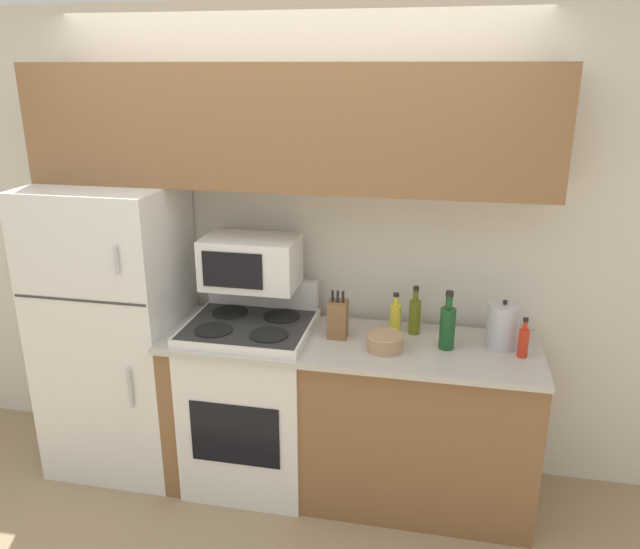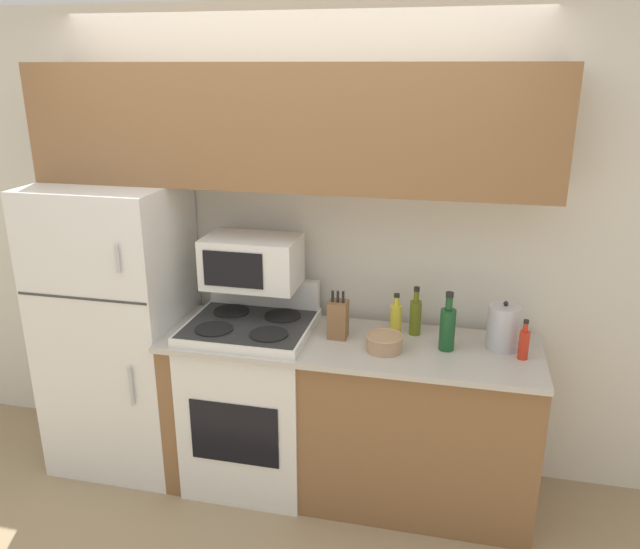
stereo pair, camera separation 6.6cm
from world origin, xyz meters
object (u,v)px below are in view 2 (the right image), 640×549
(bottle_olive_oil, at_px, (415,316))
(microwave, at_px, (252,262))
(kettle, at_px, (504,327))
(knife_block, at_px, (338,319))
(bottle_cooking_spray, at_px, (396,318))
(bowl, at_px, (384,342))
(refrigerator, at_px, (119,328))
(bottle_hot_sauce, at_px, (524,344))
(stove, at_px, (252,400))
(bottle_wine_green, at_px, (447,327))

(bottle_olive_oil, bearing_deg, microwave, -177.64)
(bottle_olive_oil, height_order, kettle, bottle_olive_oil)
(knife_block, bearing_deg, bottle_cooking_spray, 21.55)
(knife_block, height_order, bowl, knife_block)
(bottle_olive_oil, bearing_deg, refrigerator, -175.85)
(refrigerator, xyz_separation_m, bottle_hot_sauce, (2.18, -0.05, 0.16))
(bowl, bearing_deg, refrigerator, 175.75)
(refrigerator, bearing_deg, knife_block, -0.20)
(bowl, bearing_deg, bottle_hot_sauce, 5.09)
(kettle, bearing_deg, refrigerator, -178.75)
(knife_block, distance_m, bottle_olive_oil, 0.40)
(stove, xyz_separation_m, kettle, (1.29, 0.08, 0.52))
(bottle_olive_oil, bearing_deg, bottle_wine_green, -42.06)
(microwave, xyz_separation_m, bowl, (0.74, -0.20, -0.30))
(bowl, distance_m, bottle_wine_green, 0.32)
(knife_block, bearing_deg, bottle_wine_green, -2.82)
(bowl, distance_m, bottle_cooking_spray, 0.23)
(refrigerator, distance_m, bottle_wine_green, 1.83)
(stove, relative_size, kettle, 4.47)
(refrigerator, bearing_deg, bowl, -4.25)
(bottle_hot_sauce, bearing_deg, bottle_olive_oil, 161.76)
(stove, relative_size, bottle_hot_sauce, 5.55)
(microwave, height_order, bottle_wine_green, microwave)
(bottle_hot_sauce, relative_size, bottle_olive_oil, 0.77)
(bowl, distance_m, kettle, 0.59)
(stove, relative_size, bottle_cooking_spray, 5.05)
(kettle, bearing_deg, bottle_olive_oil, 170.37)
(microwave, height_order, bowl, microwave)
(microwave, xyz_separation_m, bottle_hot_sauce, (1.40, -0.14, -0.27))
(microwave, bearing_deg, bottle_olive_oil, 2.36)
(stove, bearing_deg, microwave, 98.01)
(bottle_cooking_spray, bearing_deg, bottle_wine_green, -27.64)
(microwave, bearing_deg, bowl, -14.86)
(bowl, height_order, kettle, kettle)
(microwave, bearing_deg, bottle_cooking_spray, 1.80)
(microwave, xyz_separation_m, bottle_olive_oil, (0.87, 0.04, -0.24))
(refrigerator, relative_size, stove, 1.48)
(refrigerator, bearing_deg, bottle_olive_oil, 4.15)
(stove, bearing_deg, bottle_hot_sauce, -0.70)
(bowl, xyz_separation_m, bottle_olive_oil, (0.13, 0.23, 0.06))
(stove, relative_size, knife_block, 4.36)
(bottle_olive_oil, xyz_separation_m, bottle_wine_green, (0.17, -0.15, 0.02))
(stove, height_order, kettle, kettle)
(microwave, relative_size, bottle_cooking_spray, 2.26)
(knife_block, distance_m, bowl, 0.28)
(stove, distance_m, bottle_cooking_spray, 0.92)
(stove, distance_m, knife_block, 0.69)
(bowl, bearing_deg, microwave, 165.14)
(stove, xyz_separation_m, bottle_cooking_spray, (0.75, 0.15, 0.50))
(stove, xyz_separation_m, bottle_hot_sauce, (1.38, -0.02, 0.49))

